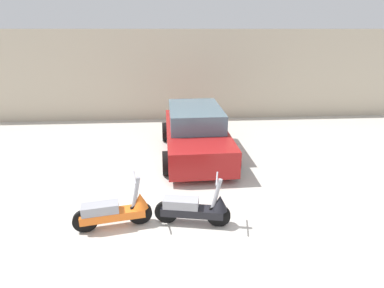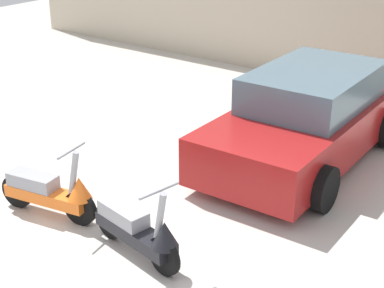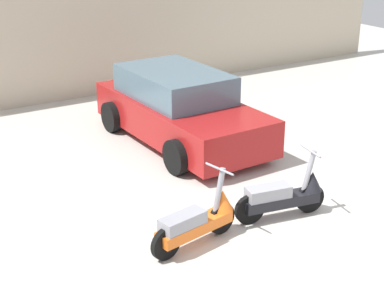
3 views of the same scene
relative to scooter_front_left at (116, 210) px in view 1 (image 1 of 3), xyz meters
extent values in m
plane|color=beige|center=(1.14, -0.94, -0.37)|extent=(28.00, 28.00, 0.00)
cube|color=beige|center=(1.14, 7.53, 1.45)|extent=(19.60, 0.12, 3.63)
cylinder|color=black|center=(0.44, 0.08, -0.14)|extent=(0.47, 0.16, 0.46)
cylinder|color=black|center=(-0.57, -0.10, -0.14)|extent=(0.47, 0.16, 0.46)
cube|color=orange|center=(-0.07, -0.01, -0.08)|extent=(1.24, 0.50, 0.16)
cube|color=gray|center=(-0.28, -0.05, 0.09)|extent=(0.72, 0.39, 0.18)
cylinder|color=gray|center=(0.39, 0.07, 0.33)|extent=(0.22, 0.12, 0.66)
cylinder|color=gray|center=(0.39, 0.07, 0.66)|extent=(0.13, 0.53, 0.03)
cone|color=orange|center=(0.46, 0.08, 0.15)|extent=(0.36, 0.36, 0.30)
cylinder|color=black|center=(1.97, -0.10, -0.14)|extent=(0.47, 0.16, 0.46)
cylinder|color=black|center=(0.95, 0.09, -0.14)|extent=(0.47, 0.16, 0.46)
cube|color=black|center=(1.46, -0.01, -0.08)|extent=(1.24, 0.50, 0.16)
cube|color=gray|center=(1.25, 0.03, 0.09)|extent=(0.72, 0.39, 0.18)
cylinder|color=gray|center=(1.91, -0.09, 0.33)|extent=(0.22, 0.12, 0.66)
cylinder|color=gray|center=(1.91, -0.09, 0.66)|extent=(0.13, 0.53, 0.03)
cone|color=black|center=(1.99, -0.10, 0.15)|extent=(0.36, 0.36, 0.30)
cube|color=maroon|center=(1.82, 3.55, 0.16)|extent=(1.86, 4.25, 0.70)
cube|color=slate|center=(1.81, 3.80, 0.78)|extent=(1.60, 2.39, 0.55)
cylinder|color=black|center=(2.76, 2.27, -0.05)|extent=(0.24, 0.65, 0.64)
cylinder|color=black|center=(0.94, 2.22, -0.05)|extent=(0.24, 0.65, 0.64)
cylinder|color=black|center=(2.69, 4.87, -0.05)|extent=(0.24, 0.65, 0.64)
cylinder|color=black|center=(0.87, 4.82, -0.05)|extent=(0.24, 0.65, 0.64)
camera|label=1|loc=(1.12, -4.98, 3.24)|focal=28.00mm
camera|label=2|loc=(5.48, -4.29, 3.61)|focal=55.00mm
camera|label=3|loc=(-3.82, -6.07, 3.96)|focal=55.00mm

